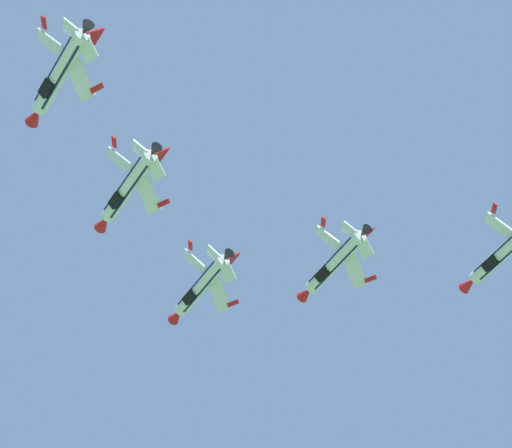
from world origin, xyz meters
TOP-DOWN VIEW (x-y plane):
  - fighter_jet_lead at (-10.40, 118.23)m, footprint 10.56×14.11m
  - fighter_jet_left_wing at (-16.94, 98.96)m, footprint 10.45×14.11m
  - fighter_jet_right_wing at (6.80, 116.79)m, footprint 10.47×14.11m
  - fighter_jet_left_outer at (-21.63, 81.30)m, footprint 10.46×14.11m
  - fighter_jet_right_outer at (27.37, 111.88)m, footprint 10.56×14.11m

SIDE VIEW (x-z plane):
  - fighter_jet_right_outer at x=27.37m, z-range 92.43..100.03m
  - fighter_jet_left_wing at x=-16.94m, z-range 94.19..101.35m
  - fighter_jet_lead at x=-10.40m, z-range 94.20..101.78m
  - fighter_jet_left_outer at x=-21.63m, z-range 94.49..101.68m
  - fighter_jet_right_wing at x=6.80m, z-range 96.10..103.33m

